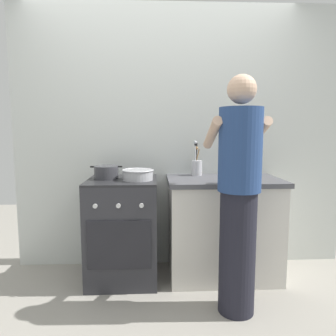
{
  "coord_description": "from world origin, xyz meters",
  "views": [
    {
      "loc": [
        -0.07,
        -2.52,
        1.32
      ],
      "look_at": [
        0.05,
        0.12,
        1.0
      ],
      "focal_mm": 32.96,
      "sensor_mm": 36.0,
      "label": 1
    }
  ],
  "objects_px": {
    "stove_range": "(123,229)",
    "utensil_crock": "(197,166)",
    "mixing_bowl": "(138,174)",
    "oil_bottle": "(248,167)",
    "person": "(239,196)",
    "pot": "(106,172)",
    "spice_bottle": "(233,174)"
  },
  "relations": [
    {
      "from": "stove_range",
      "to": "utensil_crock",
      "type": "bearing_deg",
      "value": 17.23
    },
    {
      "from": "mixing_bowl",
      "to": "oil_bottle",
      "type": "height_order",
      "value": "oil_bottle"
    },
    {
      "from": "oil_bottle",
      "to": "person",
      "type": "bearing_deg",
      "value": -113.82
    },
    {
      "from": "person",
      "to": "oil_bottle",
      "type": "bearing_deg",
      "value": 66.18
    },
    {
      "from": "stove_range",
      "to": "person",
      "type": "height_order",
      "value": "person"
    },
    {
      "from": "pot",
      "to": "stove_range",
      "type": "bearing_deg",
      "value": -13.62
    },
    {
      "from": "mixing_bowl",
      "to": "oil_bottle",
      "type": "xyz_separation_m",
      "value": [
        0.95,
        -0.03,
        0.06
      ]
    },
    {
      "from": "pot",
      "to": "oil_bottle",
      "type": "height_order",
      "value": "oil_bottle"
    },
    {
      "from": "stove_range",
      "to": "oil_bottle",
      "type": "bearing_deg",
      "value": -3.86
    },
    {
      "from": "spice_bottle",
      "to": "oil_bottle",
      "type": "bearing_deg",
      "value": -41.62
    },
    {
      "from": "utensil_crock",
      "to": "person",
      "type": "relative_size",
      "value": 0.19
    },
    {
      "from": "pot",
      "to": "spice_bottle",
      "type": "relative_size",
      "value": 3.4
    },
    {
      "from": "utensil_crock",
      "to": "person",
      "type": "bearing_deg",
      "value": -75.87
    },
    {
      "from": "pot",
      "to": "utensil_crock",
      "type": "relative_size",
      "value": 0.84
    },
    {
      "from": "person",
      "to": "utensil_crock",
      "type": "bearing_deg",
      "value": 104.13
    },
    {
      "from": "pot",
      "to": "spice_bottle",
      "type": "xyz_separation_m",
      "value": [
        1.12,
        -0.01,
        -0.02
      ]
    },
    {
      "from": "pot",
      "to": "utensil_crock",
      "type": "distance_m",
      "value": 0.84
    },
    {
      "from": "mixing_bowl",
      "to": "utensil_crock",
      "type": "xyz_separation_m",
      "value": [
        0.54,
        0.26,
        0.04
      ]
    },
    {
      "from": "stove_range",
      "to": "oil_bottle",
      "type": "height_order",
      "value": "oil_bottle"
    },
    {
      "from": "pot",
      "to": "oil_bottle",
      "type": "bearing_deg",
      "value": -5.0
    },
    {
      "from": "person",
      "to": "mixing_bowl",
      "type": "bearing_deg",
      "value": 145.19
    },
    {
      "from": "mixing_bowl",
      "to": "person",
      "type": "relative_size",
      "value": 0.16
    },
    {
      "from": "stove_range",
      "to": "spice_bottle",
      "type": "distance_m",
      "value": 1.1
    },
    {
      "from": "spice_bottle",
      "to": "mixing_bowl",
      "type": "bearing_deg",
      "value": -175.14
    },
    {
      "from": "oil_bottle",
      "to": "utensil_crock",
      "type": "bearing_deg",
      "value": 145.04
    },
    {
      "from": "pot",
      "to": "person",
      "type": "height_order",
      "value": "person"
    },
    {
      "from": "utensil_crock",
      "to": "person",
      "type": "xyz_separation_m",
      "value": [
        0.19,
        -0.77,
        -0.13
      ]
    },
    {
      "from": "stove_range",
      "to": "utensil_crock",
      "type": "distance_m",
      "value": 0.89
    },
    {
      "from": "stove_range",
      "to": "pot",
      "type": "xyz_separation_m",
      "value": [
        -0.14,
        0.03,
        0.51
      ]
    },
    {
      "from": "spice_bottle",
      "to": "stove_range",
      "type": "bearing_deg",
      "value": -178.56
    },
    {
      "from": "mixing_bowl",
      "to": "oil_bottle",
      "type": "relative_size",
      "value": 1.06
    },
    {
      "from": "mixing_bowl",
      "to": "person",
      "type": "xyz_separation_m",
      "value": [
        0.74,
        -0.51,
        -0.09
      ]
    }
  ]
}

